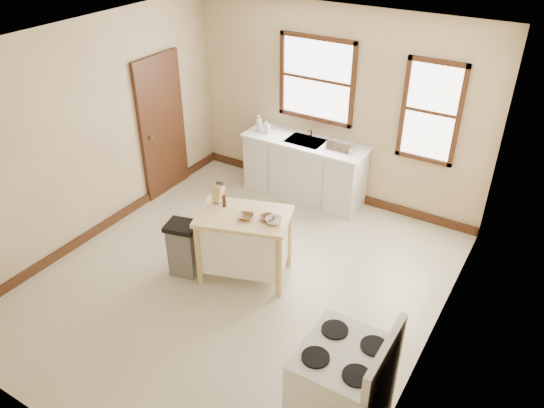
{
  "coord_description": "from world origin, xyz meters",
  "views": [
    {
      "loc": [
        2.94,
        -4.05,
        4.14
      ],
      "look_at": [
        0.23,
        0.4,
        0.95
      ],
      "focal_mm": 35.0,
      "sensor_mm": 36.0,
      "label": 1
    }
  ],
  "objects_px": {
    "soap_bottle_a": "(259,123)",
    "bowl_c": "(274,221)",
    "kitchen_island": "(245,246)",
    "soap_bottle_b": "(267,127)",
    "bowl_b": "(267,218)",
    "pepper_grinder": "(224,201)",
    "dish_rack": "(341,146)",
    "gas_stove": "(342,381)",
    "knife_block": "(218,194)",
    "trash_bin": "(184,249)",
    "bowl_a": "(246,217)"
  },
  "relations": [
    {
      "from": "soap_bottle_a",
      "to": "bowl_c",
      "type": "bearing_deg",
      "value": -37.08
    },
    {
      "from": "kitchen_island",
      "to": "soap_bottle_b",
      "type": "bearing_deg",
      "value": 96.43
    },
    {
      "from": "kitchen_island",
      "to": "bowl_b",
      "type": "xyz_separation_m",
      "value": [
        0.28,
        0.06,
        0.45
      ]
    },
    {
      "from": "bowl_b",
      "to": "pepper_grinder",
      "type": "bearing_deg",
      "value": -177.68
    },
    {
      "from": "dish_rack",
      "to": "bowl_c",
      "type": "relative_size",
      "value": 2.08
    },
    {
      "from": "dish_rack",
      "to": "gas_stove",
      "type": "height_order",
      "value": "gas_stove"
    },
    {
      "from": "kitchen_island",
      "to": "pepper_grinder",
      "type": "height_order",
      "value": "pepper_grinder"
    },
    {
      "from": "bowl_c",
      "to": "gas_stove",
      "type": "distance_m",
      "value": 2.08
    },
    {
      "from": "pepper_grinder",
      "to": "bowl_c",
      "type": "bearing_deg",
      "value": 0.24
    },
    {
      "from": "knife_block",
      "to": "bowl_b",
      "type": "relative_size",
      "value": 1.24
    },
    {
      "from": "trash_bin",
      "to": "bowl_c",
      "type": "bearing_deg",
      "value": 6.08
    },
    {
      "from": "knife_block",
      "to": "soap_bottle_b",
      "type": "bearing_deg",
      "value": 104.02
    },
    {
      "from": "soap_bottle_a",
      "to": "trash_bin",
      "type": "height_order",
      "value": "soap_bottle_a"
    },
    {
      "from": "soap_bottle_b",
      "to": "kitchen_island",
      "type": "bearing_deg",
      "value": -74.67
    },
    {
      "from": "pepper_grinder",
      "to": "bowl_c",
      "type": "relative_size",
      "value": 0.81
    },
    {
      "from": "knife_block",
      "to": "bowl_a",
      "type": "distance_m",
      "value": 0.51
    },
    {
      "from": "dish_rack",
      "to": "trash_bin",
      "type": "distance_m",
      "value": 2.65
    },
    {
      "from": "soap_bottle_b",
      "to": "pepper_grinder",
      "type": "xyz_separation_m",
      "value": [
        0.63,
        -1.96,
        -0.07
      ]
    },
    {
      "from": "soap_bottle_a",
      "to": "gas_stove",
      "type": "height_order",
      "value": "gas_stove"
    },
    {
      "from": "soap_bottle_a",
      "to": "bowl_a",
      "type": "relative_size",
      "value": 1.4
    },
    {
      "from": "pepper_grinder",
      "to": "bowl_b",
      "type": "xyz_separation_m",
      "value": [
        0.58,
        0.02,
        -0.06
      ]
    },
    {
      "from": "bowl_a",
      "to": "knife_block",
      "type": "bearing_deg",
      "value": 164.07
    },
    {
      "from": "bowl_a",
      "to": "gas_stove",
      "type": "relative_size",
      "value": 0.14
    },
    {
      "from": "dish_rack",
      "to": "knife_block",
      "type": "xyz_separation_m",
      "value": [
        -0.67,
        -1.98,
        0.0
      ]
    },
    {
      "from": "soap_bottle_a",
      "to": "dish_rack",
      "type": "height_order",
      "value": "soap_bottle_a"
    },
    {
      "from": "bowl_a",
      "to": "bowl_b",
      "type": "relative_size",
      "value": 1.07
    },
    {
      "from": "bowl_a",
      "to": "bowl_b",
      "type": "distance_m",
      "value": 0.24
    },
    {
      "from": "bowl_c",
      "to": "trash_bin",
      "type": "xyz_separation_m",
      "value": [
        -1.04,
        -0.38,
        -0.54
      ]
    },
    {
      "from": "soap_bottle_b",
      "to": "knife_block",
      "type": "height_order",
      "value": "soap_bottle_b"
    },
    {
      "from": "soap_bottle_b",
      "to": "bowl_a",
      "type": "height_order",
      "value": "soap_bottle_b"
    },
    {
      "from": "kitchen_island",
      "to": "knife_block",
      "type": "relative_size",
      "value": 5.31
    },
    {
      "from": "dish_rack",
      "to": "pepper_grinder",
      "type": "height_order",
      "value": "pepper_grinder"
    },
    {
      "from": "knife_block",
      "to": "trash_bin",
      "type": "bearing_deg",
      "value": -119.82
    },
    {
      "from": "soap_bottle_a",
      "to": "pepper_grinder",
      "type": "bearing_deg",
      "value": -51.98
    },
    {
      "from": "bowl_a",
      "to": "bowl_c",
      "type": "bearing_deg",
      "value": 14.79
    },
    {
      "from": "pepper_grinder",
      "to": "dish_rack",
      "type": "bearing_deg",
      "value": 74.8
    },
    {
      "from": "kitchen_island",
      "to": "soap_bottle_a",
      "type": "bearing_deg",
      "value": 99.52
    },
    {
      "from": "dish_rack",
      "to": "knife_block",
      "type": "distance_m",
      "value": 2.09
    },
    {
      "from": "soap_bottle_b",
      "to": "bowl_c",
      "type": "bearing_deg",
      "value": -65.83
    },
    {
      "from": "pepper_grinder",
      "to": "bowl_c",
      "type": "xyz_separation_m",
      "value": [
        0.68,
        0.0,
        -0.05
      ]
    },
    {
      "from": "knife_block",
      "to": "dish_rack",
      "type": "bearing_deg",
      "value": 70.16
    },
    {
      "from": "soap_bottle_a",
      "to": "bowl_a",
      "type": "distance_m",
      "value": 2.36
    },
    {
      "from": "bowl_b",
      "to": "trash_bin",
      "type": "relative_size",
      "value": 0.23
    },
    {
      "from": "soap_bottle_a",
      "to": "dish_rack",
      "type": "relative_size",
      "value": 0.63
    },
    {
      "from": "bowl_c",
      "to": "kitchen_island",
      "type": "bearing_deg",
      "value": -174.41
    },
    {
      "from": "bowl_b",
      "to": "gas_stove",
      "type": "xyz_separation_m",
      "value": [
        1.61,
        -1.42,
        -0.28
      ]
    },
    {
      "from": "pepper_grinder",
      "to": "gas_stove",
      "type": "xyz_separation_m",
      "value": [
        2.18,
        -1.4,
        -0.34
      ]
    },
    {
      "from": "soap_bottle_b",
      "to": "pepper_grinder",
      "type": "bearing_deg",
      "value": -81.72
    },
    {
      "from": "soap_bottle_a",
      "to": "soap_bottle_b",
      "type": "xyz_separation_m",
      "value": [
        0.14,
        -0.02,
        -0.02
      ]
    },
    {
      "from": "soap_bottle_b",
      "to": "knife_block",
      "type": "bearing_deg",
      "value": -84.59
    }
  ]
}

